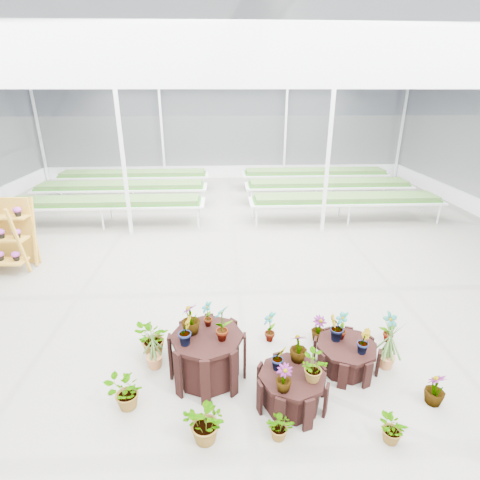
{
  "coord_description": "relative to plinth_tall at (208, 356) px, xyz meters",
  "views": [
    {
      "loc": [
        -0.16,
        -7.03,
        4.2
      ],
      "look_at": [
        0.19,
        0.14,
        1.3
      ],
      "focal_mm": 28.0,
      "sensor_mm": 36.0,
      "label": 1
    }
  ],
  "objects": [
    {
      "name": "greenhouse_shell",
      "position": [
        0.43,
        2.36,
        1.86
      ],
      "size": [
        18.0,
        24.0,
        4.5
      ],
      "primitive_type": null,
      "color": "white",
      "rests_on": "ground"
    },
    {
      "name": "plinth_tall",
      "position": [
        0.0,
        0.0,
        0.0
      ],
      "size": [
        1.17,
        1.17,
        0.78
      ],
      "primitive_type": "cylinder",
      "rotation": [
        0.0,
        0.0,
        -0.03
      ],
      "color": "black",
      "rests_on": "ground"
    },
    {
      "name": "nursery_plants",
      "position": [
        0.59,
        -0.11,
        0.05
      ],
      "size": [
        4.87,
        2.59,
        1.37
      ],
      "color": "#3D5C28",
      "rests_on": "ground"
    },
    {
      "name": "plinth_low",
      "position": [
        2.2,
        0.1,
        -0.17
      ],
      "size": [
        1.29,
        1.29,
        0.45
      ],
      "primitive_type": "cylinder",
      "rotation": [
        0.0,
        0.0,
        -0.38
      ],
      "color": "black",
      "rests_on": "ground"
    },
    {
      "name": "plinth_mid",
      "position": [
        1.2,
        -0.6,
        -0.13
      ],
      "size": [
        1.22,
        1.22,
        0.52
      ],
      "primitive_type": "cylinder",
      "rotation": [
        0.0,
        0.0,
        0.29
      ],
      "color": "black",
      "rests_on": "ground"
    },
    {
      "name": "steel_frame",
      "position": [
        0.43,
        2.36,
        1.86
      ],
      "size": [
        18.0,
        24.0,
        4.5
      ],
      "primitive_type": null,
      "color": "silver",
      "rests_on": "ground"
    },
    {
      "name": "ground_plane",
      "position": [
        0.43,
        2.36,
        -0.39
      ],
      "size": [
        24.0,
        24.0,
        0.0
      ],
      "primitive_type": "plane",
      "color": "gray",
      "rests_on": "ground"
    },
    {
      "name": "nursery_benches",
      "position": [
        0.43,
        9.56,
        0.03
      ],
      "size": [
        16.0,
        7.0,
        0.84
      ],
      "primitive_type": null,
      "color": "silver",
      "rests_on": "ground"
    }
  ]
}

